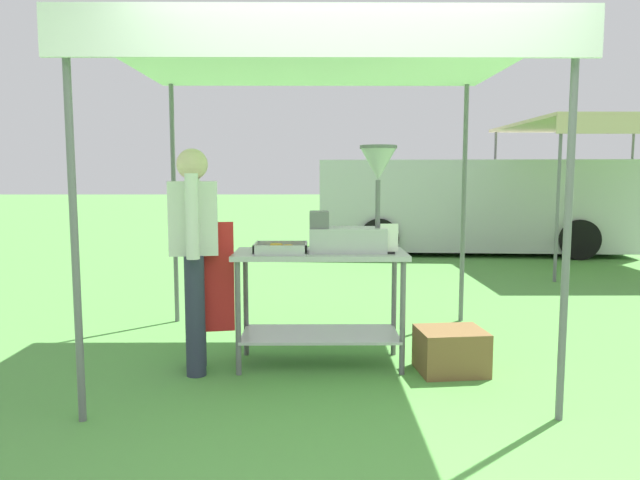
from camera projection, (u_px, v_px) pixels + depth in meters
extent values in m
plane|color=#519342|center=(331.00, 267.00, 9.09)|extent=(70.00, 70.00, 0.00)
cylinder|color=slate|center=(74.00, 226.00, 3.28)|extent=(0.04, 0.04, 2.27)
cylinder|color=slate|center=(568.00, 226.00, 3.30)|extent=(0.04, 0.04, 2.27)
cylinder|color=slate|center=(174.00, 205.00, 5.61)|extent=(0.04, 0.04, 2.27)
cylinder|color=slate|center=(464.00, 205.00, 5.63)|extent=(0.04, 0.04, 2.27)
cube|color=white|center=(320.00, 56.00, 4.33)|extent=(2.98, 2.54, 0.05)
cube|color=white|center=(322.00, 34.00, 3.09)|extent=(2.98, 0.02, 0.24)
cube|color=#B7B7BC|center=(320.00, 254.00, 4.34)|extent=(1.27, 0.57, 0.04)
cube|color=#B7B7BC|center=(320.00, 334.00, 4.41)|extent=(1.17, 0.52, 0.02)
cylinder|color=slate|center=(238.00, 318.00, 4.15)|extent=(0.04, 0.04, 0.82)
cylinder|color=slate|center=(403.00, 318.00, 4.16)|extent=(0.04, 0.04, 0.82)
cylinder|color=slate|center=(246.00, 304.00, 4.61)|extent=(0.04, 0.04, 0.82)
cylinder|color=slate|center=(394.00, 304.00, 4.62)|extent=(0.04, 0.04, 0.82)
cube|color=#B7B7BC|center=(281.00, 252.00, 4.27)|extent=(0.38, 0.32, 0.01)
cube|color=#B7B7BC|center=(280.00, 250.00, 4.11)|extent=(0.38, 0.01, 0.06)
cube|color=#B7B7BC|center=(282.00, 245.00, 4.42)|extent=(0.38, 0.01, 0.06)
cube|color=#B7B7BC|center=(256.00, 247.00, 4.27)|extent=(0.01, 0.32, 0.06)
cube|color=#B7B7BC|center=(306.00, 247.00, 4.27)|extent=(0.01, 0.32, 0.06)
torus|color=gold|center=(280.00, 250.00, 4.24)|extent=(0.09, 0.09, 0.03)
torus|color=gold|center=(269.00, 251.00, 4.19)|extent=(0.08, 0.08, 0.03)
torus|color=gold|center=(269.00, 249.00, 4.26)|extent=(0.10, 0.10, 0.03)
torus|color=gold|center=(298.00, 251.00, 4.18)|extent=(0.11, 0.11, 0.03)
torus|color=gold|center=(300.00, 250.00, 4.26)|extent=(0.11, 0.11, 0.03)
torus|color=gold|center=(277.00, 248.00, 4.34)|extent=(0.08, 0.08, 0.03)
torus|color=gold|center=(289.00, 249.00, 4.27)|extent=(0.10, 0.10, 0.03)
torus|color=gold|center=(292.00, 248.00, 4.34)|extent=(0.11, 0.11, 0.03)
torus|color=gold|center=(266.00, 248.00, 4.34)|extent=(0.08, 0.08, 0.03)
torus|color=gold|center=(277.00, 251.00, 4.16)|extent=(0.11, 0.11, 0.03)
torus|color=gold|center=(288.00, 251.00, 4.19)|extent=(0.10, 0.10, 0.03)
torus|color=gold|center=(278.00, 245.00, 4.33)|extent=(0.10, 0.10, 0.03)
torus|color=gold|center=(275.00, 245.00, 4.33)|extent=(0.09, 0.09, 0.03)
torus|color=gold|center=(288.00, 246.00, 4.25)|extent=(0.11, 0.11, 0.03)
cube|color=#B7B7BC|center=(348.00, 240.00, 4.31)|extent=(0.56, 0.28, 0.18)
cube|color=slate|center=(319.00, 220.00, 4.30)|extent=(0.14, 0.22, 0.12)
cylinder|color=slate|center=(378.00, 204.00, 4.29)|extent=(0.04, 0.04, 0.35)
cone|color=#B7B7BC|center=(378.00, 164.00, 4.25)|extent=(0.26, 0.26, 0.23)
cylinder|color=slate|center=(378.00, 147.00, 4.24)|extent=(0.27, 0.27, 0.02)
cube|color=black|center=(389.00, 253.00, 4.21)|extent=(0.08, 0.05, 0.02)
cube|color=white|center=(389.00, 238.00, 4.20)|extent=(0.13, 0.02, 0.20)
cylinder|color=#2D3347|center=(196.00, 310.00, 4.33)|extent=(0.14, 0.14, 0.86)
cylinder|color=#2D3347|center=(195.00, 316.00, 4.14)|extent=(0.14, 0.14, 0.86)
cube|color=silver|center=(193.00, 218.00, 4.16)|extent=(0.37, 0.27, 0.52)
cube|color=red|center=(212.00, 277.00, 4.23)|extent=(0.32, 0.07, 0.80)
cylinder|color=silver|center=(194.00, 212.00, 4.37)|extent=(0.10, 0.10, 0.58)
cylinder|color=silver|center=(192.00, 217.00, 3.94)|extent=(0.10, 0.10, 0.58)
sphere|color=beige|center=(192.00, 164.00, 4.12)|extent=(0.22, 0.22, 0.22)
cube|color=brown|center=(451.00, 351.00, 4.24)|extent=(0.51, 0.44, 0.31)
cube|color=#BCBCC1|center=(469.00, 204.00, 10.91)|extent=(5.58, 2.31, 1.60)
cube|color=#1E2833|center=(587.00, 183.00, 10.72)|extent=(0.22, 1.62, 0.70)
cylinder|color=black|center=(545.00, 229.00, 11.78)|extent=(0.70, 0.29, 0.68)
cylinder|color=black|center=(579.00, 239.00, 9.93)|extent=(0.70, 0.29, 0.68)
cylinder|color=black|center=(376.00, 228.00, 12.02)|extent=(0.70, 0.29, 0.68)
cylinder|color=black|center=(379.00, 238.00, 10.17)|extent=(0.70, 0.29, 0.68)
cylinder|color=slate|center=(558.00, 200.00, 7.75)|extent=(0.04, 0.04, 2.19)
cylinder|color=slate|center=(494.00, 194.00, 10.54)|extent=(0.04, 0.04, 2.19)
cylinder|color=slate|center=(630.00, 194.00, 10.55)|extent=(0.04, 0.04, 2.19)
cube|color=#CCB78E|center=(603.00, 124.00, 9.03)|extent=(2.67, 3.00, 0.05)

